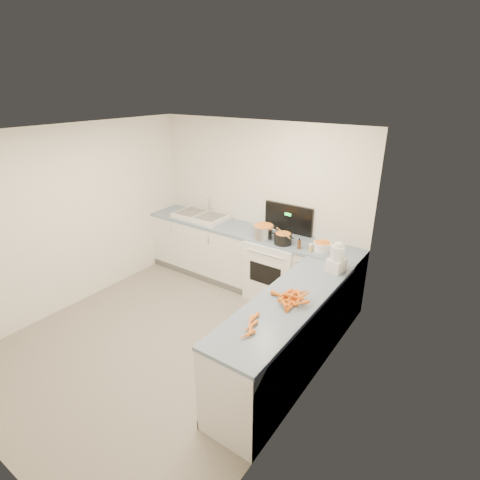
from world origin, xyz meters
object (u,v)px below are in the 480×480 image
Objects in this scene: black_pot at (283,239)px; extract_bottle at (299,244)px; sink at (201,216)px; steel_pot at (263,233)px; stove at (277,267)px; mixing_bowl at (322,246)px; spice_jar at (311,248)px; food_processor at (337,259)px.

extract_bottle is (0.26, -0.02, -0.00)m from black_pot.
black_pot is at bearing -5.73° from sink.
sink is 2.89× the size of steel_pot.
steel_pot is at bearing -6.72° from sink.
stove is 1.54m from sink.
mixing_bowl is at bearing -1.46° from sink.
black_pot is 0.54m from mixing_bowl.
black_pot is (0.32, -0.01, -0.02)m from steel_pot.
extract_bottle is at bearing -21.73° from stove.
food_processor is (0.48, -0.35, 0.11)m from spice_jar.
mixing_bowl is 0.30m from extract_bottle.
sink is 1.30m from steel_pot.
spice_jar is (0.16, 0.02, -0.02)m from extract_bottle.
extract_bottle is at bearing -2.73° from steel_pot.
black_pot is (1.60, -0.16, 0.03)m from sink.
mixing_bowl is 0.59m from food_processor.
food_processor is (0.90, -0.35, 0.09)m from black_pot.
food_processor reaches higher than steel_pot.
black_pot is 0.42m from spice_jar.
stove is at bearing -0.62° from sink.
steel_pot is 2.46× the size of extract_bottle.
sink is 10.09× the size of spice_jar.
mixing_bowl reaches higher than spice_jar.
black_pot is at bearing 176.00° from extract_bottle.
stove is 1.31m from food_processor.
sink reaches higher than steel_pot.
stove reaches higher than steel_pot.
spice_jar is 0.60m from food_processor.
stove is 0.59m from steel_pot.
extract_bottle is (1.86, -0.18, 0.02)m from sink.
food_processor reaches higher than sink.
extract_bottle is at bearing 152.73° from food_processor.
spice_jar is at bearing -14.36° from stove.
black_pot is 2.80× the size of spice_jar.
sink is at bearing 173.28° from steel_pot.
sink is 2.43× the size of food_processor.
spice_jar is at bearing -136.38° from mixing_bowl.
food_processor is at bearing -25.16° from stove.
sink reaches higher than spice_jar.
steel_pot is (-0.16, -0.14, 0.55)m from stove.
stove reaches higher than mixing_bowl.
steel_pot is 0.85m from mixing_bowl.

